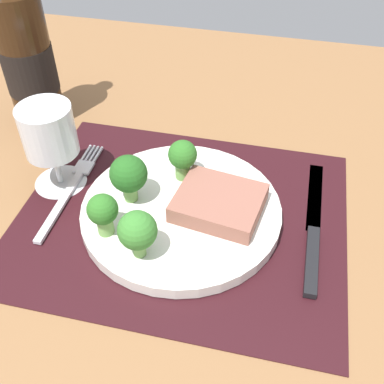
{
  "coord_description": "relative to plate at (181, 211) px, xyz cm",
  "views": [
    {
      "loc": [
        10.58,
        -39.81,
        43.02
      ],
      "look_at": [
        0.71,
        2.91,
        1.9
      ],
      "focal_mm": 43.82,
      "sensor_mm": 36.0,
      "label": 1
    }
  ],
  "objects": [
    {
      "name": "steak",
      "position": [
        4.62,
        0.57,
        1.95
      ],
      "size": [
        11.44,
        10.18,
        2.29
      ],
      "primitive_type": "cube",
      "rotation": [
        0.0,
        0.0,
        -0.15
      ],
      "color": "#8C5647",
      "rests_on": "plate"
    },
    {
      "name": "ground_plane",
      "position": [
        0.0,
        0.0,
        -2.6
      ],
      "size": [
        140.0,
        110.0,
        3.0
      ],
      "primitive_type": "cube",
      "color": "brown"
    },
    {
      "name": "knife",
      "position": [
        16.37,
        0.53,
        -0.5
      ],
      "size": [
        1.8,
        23.0,
        0.8
      ],
      "rotation": [
        0.0,
        0.0,
        0.05
      ],
      "color": "black",
      "rests_on": "placemat"
    },
    {
      "name": "broccoli_near_fork",
      "position": [
        -1.14,
        5.55,
        4.21
      ],
      "size": [
        3.76,
        3.76,
        5.65
      ],
      "color": "#6B994C",
      "rests_on": "plate"
    },
    {
      "name": "placemat",
      "position": [
        0.0,
        0.0,
        -0.95
      ],
      "size": [
        40.91,
        33.58,
        0.3
      ],
      "primitive_type": "cube",
      "color": "black",
      "rests_on": "ground_plane"
    },
    {
      "name": "plate",
      "position": [
        0.0,
        0.0,
        0.0
      ],
      "size": [
        24.95,
        24.95,
        1.6
      ],
      "primitive_type": "cylinder",
      "color": "silver",
      "rests_on": "placemat"
    },
    {
      "name": "broccoli_center",
      "position": [
        -2.7,
        -8.3,
        4.56
      ],
      "size": [
        4.39,
        4.39,
        6.09
      ],
      "color": "#6B994C",
      "rests_on": "plate"
    },
    {
      "name": "wine_glass",
      "position": [
        -17.66,
        2.66,
        6.79
      ],
      "size": [
        7.02,
        7.02,
        12.02
      ],
      "color": "silver",
      "rests_on": "ground_plane"
    },
    {
      "name": "broccoli_front_edge",
      "position": [
        -6.47,
        -0.23,
        4.77
      ],
      "size": [
        4.66,
        4.66,
        6.48
      ],
      "color": "#6B994C",
      "rests_on": "plate"
    },
    {
      "name": "broccoli_near_steak",
      "position": [
        -7.56,
        -6.01,
        4.15
      ],
      "size": [
        3.62,
        3.62,
        5.54
      ],
      "color": "#6B994C",
      "rests_on": "plate"
    },
    {
      "name": "wine_bottle",
      "position": [
        -27.09,
        16.3,
        9.39
      ],
      "size": [
        7.64,
        7.64,
        29.77
      ],
      "color": "#331E0F",
      "rests_on": "ground_plane"
    },
    {
      "name": "fork",
      "position": [
        -15.6,
        1.42,
        -0.55
      ],
      "size": [
        2.4,
        19.2,
        0.5
      ],
      "rotation": [
        0.0,
        0.0,
        0.04
      ],
      "color": "silver",
      "rests_on": "placemat"
    }
  ]
}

